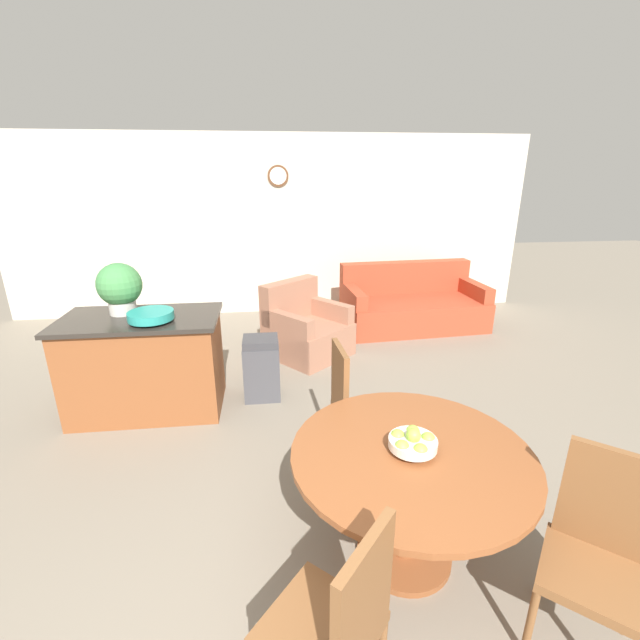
# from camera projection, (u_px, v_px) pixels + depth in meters

# --- Properties ---
(wall_back) EXTENTS (8.00, 0.09, 2.70)m
(wall_back) POSITION_uv_depth(u_px,v_px,m) (272.00, 227.00, 6.58)
(wall_back) COLOR beige
(wall_back) RESTS_ON ground_plane
(dining_table) EXTENTS (1.31, 1.31, 0.73)m
(dining_table) POSITION_uv_depth(u_px,v_px,m) (410.00, 477.00, 2.35)
(dining_table) COLOR brown
(dining_table) RESTS_ON ground_plane
(dining_chair_near_left) EXTENTS (0.59, 0.59, 0.99)m
(dining_chair_near_left) POSITION_uv_depth(u_px,v_px,m) (337.00, 623.00, 1.63)
(dining_chair_near_left) COLOR brown
(dining_chair_near_left) RESTS_ON ground_plane
(dining_chair_near_right) EXTENTS (0.59, 0.59, 0.99)m
(dining_chair_near_right) POSITION_uv_depth(u_px,v_px,m) (598.00, 547.00, 1.96)
(dining_chair_near_right) COLOR brown
(dining_chair_near_right) RESTS_ON ground_plane
(dining_chair_far_side) EXTENTS (0.45, 0.45, 0.99)m
(dining_chair_far_side) POSITION_uv_depth(u_px,v_px,m) (354.00, 403.00, 3.17)
(dining_chair_far_side) COLOR brown
(dining_chair_far_side) RESTS_ON ground_plane
(fruit_bowl) EXTENTS (0.26, 0.26, 0.14)m
(fruit_bowl) POSITION_uv_depth(u_px,v_px,m) (413.00, 442.00, 2.28)
(fruit_bowl) COLOR silver
(fruit_bowl) RESTS_ON dining_table
(kitchen_island) EXTENTS (1.39, 0.77, 0.93)m
(kitchen_island) POSITION_uv_depth(u_px,v_px,m) (146.00, 364.00, 3.96)
(kitchen_island) COLOR brown
(kitchen_island) RESTS_ON ground_plane
(teal_bowl) EXTENTS (0.38, 0.38, 0.10)m
(teal_bowl) POSITION_uv_depth(u_px,v_px,m) (151.00, 316.00, 3.67)
(teal_bowl) COLOR teal
(teal_bowl) RESTS_ON kitchen_island
(potted_plant) EXTENTS (0.39, 0.39, 0.46)m
(potted_plant) POSITION_uv_depth(u_px,v_px,m) (120.00, 287.00, 3.83)
(potted_plant) COLOR beige
(potted_plant) RESTS_ON kitchen_island
(trash_bin) EXTENTS (0.35, 0.31, 0.64)m
(trash_bin) POSITION_uv_depth(u_px,v_px,m) (262.00, 368.00, 4.23)
(trash_bin) COLOR #47474C
(trash_bin) RESTS_ON ground_plane
(couch) EXTENTS (2.04, 1.14, 0.89)m
(couch) POSITION_uv_depth(u_px,v_px,m) (412.00, 306.00, 6.25)
(couch) COLOR #B24228
(couch) RESTS_ON ground_plane
(armchair) EXTENTS (1.17, 1.17, 0.89)m
(armchair) POSITION_uv_depth(u_px,v_px,m) (306.00, 331.00, 5.25)
(armchair) COLOR #A87056
(armchair) RESTS_ON ground_plane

